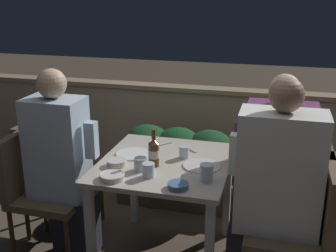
{
  "coord_description": "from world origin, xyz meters",
  "views": [
    {
      "loc": [
        0.67,
        -2.43,
        1.8
      ],
      "look_at": [
        0.0,
        0.07,
        0.95
      ],
      "focal_mm": 45.0,
      "sensor_mm": 36.0,
      "label": 1
    }
  ],
  "objects_px": {
    "chair_left_near": "(38,181)",
    "chair_left_far": "(50,165)",
    "person_blue_shirt": "(63,166)",
    "person_white_polo": "(272,193)",
    "chair_right_near": "(306,220)",
    "chair_right_far": "(303,194)",
    "beer_bottle": "(154,152)",
    "person_purple_stripe": "(272,173)"
  },
  "relations": [
    {
      "from": "chair_right_far",
      "to": "beer_bottle",
      "type": "distance_m",
      "value": 1.0
    },
    {
      "from": "chair_left_far",
      "to": "chair_right_far",
      "type": "bearing_deg",
      "value": 0.24
    },
    {
      "from": "chair_right_near",
      "to": "chair_right_far",
      "type": "relative_size",
      "value": 1.0
    },
    {
      "from": "chair_left_far",
      "to": "person_purple_stripe",
      "type": "height_order",
      "value": "person_purple_stripe"
    },
    {
      "from": "person_white_polo",
      "to": "beer_bottle",
      "type": "bearing_deg",
      "value": 173.08
    },
    {
      "from": "person_blue_shirt",
      "to": "chair_left_far",
      "type": "distance_m",
      "value": 0.4
    },
    {
      "from": "chair_left_far",
      "to": "person_white_polo",
      "type": "height_order",
      "value": "person_white_polo"
    },
    {
      "from": "person_blue_shirt",
      "to": "chair_right_far",
      "type": "bearing_deg",
      "value": 10.17
    },
    {
      "from": "chair_left_near",
      "to": "person_white_polo",
      "type": "distance_m",
      "value": 1.57
    },
    {
      "from": "person_white_polo",
      "to": "beer_bottle",
      "type": "xyz_separation_m",
      "value": [
        -0.74,
        0.09,
        0.14
      ]
    },
    {
      "from": "chair_left_far",
      "to": "person_white_polo",
      "type": "relative_size",
      "value": 0.65
    },
    {
      "from": "chair_left_near",
      "to": "chair_left_far",
      "type": "height_order",
      "value": "same"
    },
    {
      "from": "chair_left_near",
      "to": "person_blue_shirt",
      "type": "distance_m",
      "value": 0.24
    },
    {
      "from": "beer_bottle",
      "to": "chair_left_near",
      "type": "bearing_deg",
      "value": -177.28
    },
    {
      "from": "chair_left_near",
      "to": "chair_right_far",
      "type": "height_order",
      "value": "same"
    },
    {
      "from": "chair_right_far",
      "to": "chair_left_near",
      "type": "bearing_deg",
      "value": -170.98
    },
    {
      "from": "person_blue_shirt",
      "to": "beer_bottle",
      "type": "height_order",
      "value": "person_blue_shirt"
    },
    {
      "from": "chair_left_far",
      "to": "chair_right_near",
      "type": "bearing_deg",
      "value": -9.97
    },
    {
      "from": "person_blue_shirt",
      "to": "chair_right_far",
      "type": "relative_size",
      "value": 1.5
    },
    {
      "from": "person_white_polo",
      "to": "beer_bottle",
      "type": "height_order",
      "value": "person_white_polo"
    },
    {
      "from": "person_white_polo",
      "to": "beer_bottle",
      "type": "relative_size",
      "value": 5.62
    },
    {
      "from": "person_white_polo",
      "to": "chair_right_far",
      "type": "bearing_deg",
      "value": 59.45
    },
    {
      "from": "person_white_polo",
      "to": "beer_bottle",
      "type": "distance_m",
      "value": 0.75
    },
    {
      "from": "chair_left_far",
      "to": "person_white_polo",
      "type": "xyz_separation_m",
      "value": [
        1.62,
        -0.32,
        0.14
      ]
    },
    {
      "from": "chair_left_far",
      "to": "beer_bottle",
      "type": "relative_size",
      "value": 3.66
    },
    {
      "from": "person_white_polo",
      "to": "chair_left_near",
      "type": "bearing_deg",
      "value": 178.16
    },
    {
      "from": "person_blue_shirt",
      "to": "chair_left_far",
      "type": "relative_size",
      "value": 1.5
    },
    {
      "from": "chair_right_near",
      "to": "person_white_polo",
      "type": "bearing_deg",
      "value": -180.0
    },
    {
      "from": "chair_left_near",
      "to": "person_purple_stripe",
      "type": "relative_size",
      "value": 0.67
    },
    {
      "from": "person_blue_shirt",
      "to": "beer_bottle",
      "type": "bearing_deg",
      "value": 3.6
    },
    {
      "from": "person_blue_shirt",
      "to": "chair_right_far",
      "type": "xyz_separation_m",
      "value": [
        1.55,
        0.28,
        -0.14
      ]
    },
    {
      "from": "person_white_polo",
      "to": "chair_right_far",
      "type": "height_order",
      "value": "person_white_polo"
    },
    {
      "from": "person_blue_shirt",
      "to": "person_white_polo",
      "type": "distance_m",
      "value": 1.36
    },
    {
      "from": "chair_left_near",
      "to": "chair_right_far",
      "type": "bearing_deg",
      "value": 9.02
    },
    {
      "from": "chair_right_far",
      "to": "person_purple_stripe",
      "type": "distance_m",
      "value": 0.24
    },
    {
      "from": "chair_left_near",
      "to": "beer_bottle",
      "type": "bearing_deg",
      "value": 2.72
    },
    {
      "from": "chair_left_near",
      "to": "chair_left_far",
      "type": "distance_m",
      "value": 0.28
    },
    {
      "from": "chair_left_near",
      "to": "chair_left_far",
      "type": "relative_size",
      "value": 1.0
    },
    {
      "from": "chair_right_near",
      "to": "person_blue_shirt",
      "type": "bearing_deg",
      "value": 178.16
    },
    {
      "from": "person_white_polo",
      "to": "person_purple_stripe",
      "type": "bearing_deg",
      "value": 91.54
    },
    {
      "from": "chair_left_far",
      "to": "chair_right_far",
      "type": "relative_size",
      "value": 1.0
    },
    {
      "from": "chair_right_far",
      "to": "person_purple_stripe",
      "type": "xyz_separation_m",
      "value": [
        -0.2,
        0.0,
        0.12
      ]
    }
  ]
}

